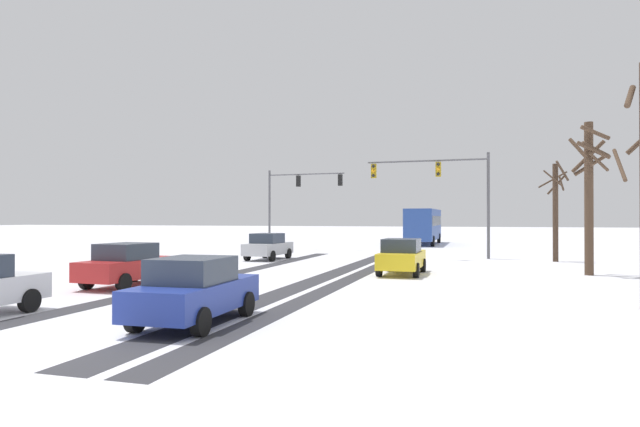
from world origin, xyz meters
The scene contains 14 objects.
ground_plane centered at (0.00, 0.00, 0.00)m, with size 300.00×300.00×0.00m, color white.
wheel_track_left_lane centered at (1.76, 13.74, 0.00)m, with size 1.06×30.23×0.01m, color #38383D.
wheel_track_right_lane centered at (3.00, 13.74, 0.00)m, with size 0.82×30.23×0.01m, color #38383D.
wheel_track_center centered at (-2.69, 13.74, 0.00)m, with size 0.96×30.23×0.01m, color #38383D.
sidewalk_kerb_right centered at (10.05, 12.37, 0.06)m, with size 4.00×30.23×0.12m, color white.
traffic_signal_near_right centered at (6.04, 25.50, 4.70)m, with size 7.44×0.44×6.50m.
traffic_signal_far_left centered at (-6.36, 33.33, 4.67)m, with size 6.60×0.67×6.50m.
car_silver_lead centered at (-4.33, 22.54, 0.82)m, with size 1.95×4.16×1.62m.
car_yellow_cab_second centered at (4.80, 16.18, 0.82)m, with size 1.86×4.11×1.62m.
car_red_third centered at (-4.41, 8.88, 0.82)m, with size 2.00×4.18×1.62m.
car_blue_fourth centered at (1.66, 3.12, 0.82)m, with size 1.93×4.15×1.62m.
bus_oncoming centered at (2.82, 44.77, 1.99)m, with size 2.70×11.01×3.38m.
bare_tree_sidewalk_mid centered at (12.92, 18.19, 3.90)m, with size 1.78×1.81×6.87m.
bare_tree_sidewalk_far centered at (12.43, 25.93, 3.14)m, with size 1.65×1.67×5.87m.
Camera 1 is at (8.37, -8.68, 2.58)m, focal length 30.67 mm.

